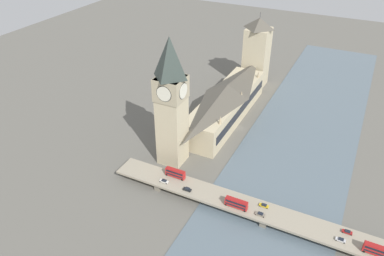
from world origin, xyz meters
TOP-DOWN VIEW (x-y plane):
  - ground_plane at (0.00, 0.00)m, footprint 600.00×600.00m
  - river_water at (-39.01, 0.00)m, footprint 66.03×360.00m
  - parliament_hall at (13.98, -8.00)m, footprint 22.41×94.89m
  - clock_tower at (23.68, 50.33)m, footprint 15.02×15.02m
  - victoria_tower at (14.03, -68.32)m, footprint 17.76×17.76m
  - road_bridge at (-39.01, 72.08)m, footprint 164.06×13.73m
  - double_decker_bus_lead at (-87.17, 75.48)m, footprint 11.71×2.62m
  - double_decker_bus_mid at (12.06, 68.69)m, footprint 11.06×2.50m
  - double_decker_bus_rear at (-24.74, 75.52)m, footprint 11.25×2.55m
  - car_northbound_lead at (-36.58, 69.17)m, footprint 4.54×1.79m
  - car_northbound_mid at (15.34, 75.07)m, footprint 4.71×1.85m
  - car_northbound_tail at (-72.61, 74.62)m, footprint 4.26×1.76m
  - car_southbound_lead at (1.62, 75.33)m, footprint 4.27×1.93m
  - car_southbound_mid at (-36.73, 75.36)m, footprint 4.61×1.89m
  - car_southbound_tail at (-74.57, 68.66)m, footprint 4.41×1.76m

SIDE VIEW (x-z plane):
  - ground_plane at x=0.00m, z-range 0.00..0.00m
  - river_water at x=-39.01m, z-range 0.00..0.30m
  - road_bridge at x=-39.01m, z-range 1.60..6.67m
  - car_southbound_mid at x=-36.73m, z-range 5.07..6.38m
  - car_southbound_tail at x=-74.57m, z-range 5.07..6.40m
  - car_northbound_lead at x=-36.58m, z-range 5.06..6.44m
  - car_northbound_tail at x=-72.61m, z-range 5.07..6.45m
  - car_northbound_mid at x=15.34m, z-range 5.07..6.55m
  - car_southbound_lead at x=1.62m, z-range 5.05..6.57m
  - double_decker_bus_rear at x=-24.74m, z-range 5.30..10.00m
  - double_decker_bus_lead at x=-87.17m, z-range 5.32..10.09m
  - double_decker_bus_mid at x=12.06m, z-range 5.32..10.19m
  - parliament_hall at x=13.98m, z-range -0.11..25.47m
  - victoria_tower at x=14.03m, z-range -2.00..56.07m
  - clock_tower at x=23.68m, z-range 1.86..76.39m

